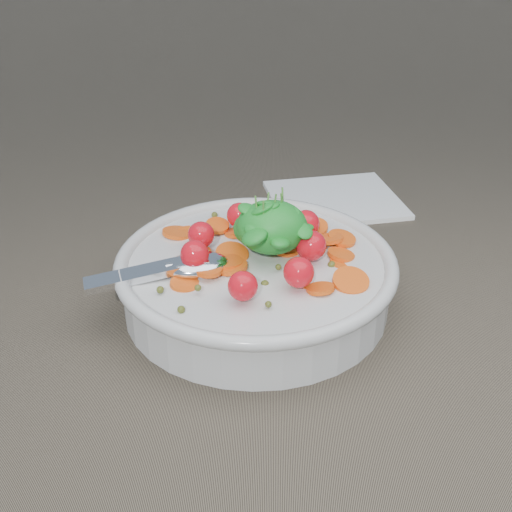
{
  "coord_description": "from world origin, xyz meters",
  "views": [
    {
      "loc": [
        -0.01,
        -0.5,
        0.35
      ],
      "look_at": [
        -0.03,
        0.01,
        0.05
      ],
      "focal_mm": 45.0,
      "sensor_mm": 36.0,
      "label": 1
    }
  ],
  "objects": [
    {
      "name": "ground",
      "position": [
        0.0,
        0.0,
        0.0
      ],
      "size": [
        6.0,
        6.0,
        0.0
      ],
      "primitive_type": "plane",
      "color": "#675C49",
      "rests_on": "ground"
    },
    {
      "name": "bowl",
      "position": [
        -0.03,
        0.01,
        0.03
      ],
      "size": [
        0.28,
        0.26,
        0.11
      ],
      "color": "silver",
      "rests_on": "ground"
    },
    {
      "name": "napkin",
      "position": [
        0.07,
        0.24,
        0.0
      ],
      "size": [
        0.18,
        0.17,
        0.01
      ],
      "primitive_type": "cube",
      "rotation": [
        0.0,
        0.0,
        0.22
      ],
      "color": "white",
      "rests_on": "ground"
    }
  ]
}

